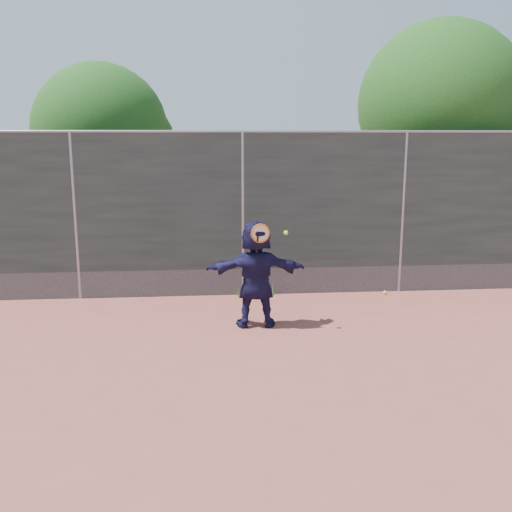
{
  "coord_description": "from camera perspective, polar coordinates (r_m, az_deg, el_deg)",
  "views": [
    {
      "loc": [
        -0.64,
        -6.83,
        2.94
      ],
      "look_at": [
        0.09,
        1.7,
        1.12
      ],
      "focal_mm": 40.0,
      "sensor_mm": 36.0,
      "label": 1
    }
  ],
  "objects": [
    {
      "name": "ground",
      "position": [
        7.46,
        0.44,
        -11.2
      ],
      "size": [
        80.0,
        80.0,
        0.0
      ],
      "primitive_type": "plane",
      "color": "#9E4C42",
      "rests_on": "ground"
    },
    {
      "name": "tree_right",
      "position": [
        13.67,
        18.6,
        13.72
      ],
      "size": [
        3.78,
        3.6,
        5.39
      ],
      "color": "#382314",
      "rests_on": "ground"
    },
    {
      "name": "player",
      "position": [
        8.81,
        0.0,
        -1.78
      ],
      "size": [
        1.56,
        0.52,
        1.68
      ],
      "primitive_type": "imported",
      "rotation": [
        0.0,
        0.0,
        3.13
      ],
      "color": "#161438",
      "rests_on": "ground"
    },
    {
      "name": "ball_ground",
      "position": [
        11.03,
        12.77,
        -3.58
      ],
      "size": [
        0.07,
        0.07,
        0.07
      ],
      "primitive_type": "sphere",
      "color": "#C6FC38",
      "rests_on": "ground"
    },
    {
      "name": "fence",
      "position": [
        10.44,
        -1.32,
        4.53
      ],
      "size": [
        20.0,
        0.06,
        3.03
      ],
      "color": "#38423D",
      "rests_on": "ground"
    },
    {
      "name": "weed_clump",
      "position": [
        10.63,
        0.34,
        -3.3
      ],
      "size": [
        0.68,
        0.07,
        0.3
      ],
      "color": "#387226",
      "rests_on": "ground"
    },
    {
      "name": "tree_left",
      "position": [
        13.56,
        -14.55,
        11.63
      ],
      "size": [
        3.15,
        3.0,
        4.53
      ],
      "color": "#382314",
      "rests_on": "ground"
    },
    {
      "name": "swing_action",
      "position": [
        8.49,
        0.69,
        2.17
      ],
      "size": [
        0.56,
        0.16,
        0.51
      ],
      "color": "#C66312",
      "rests_on": "ground"
    }
  ]
}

